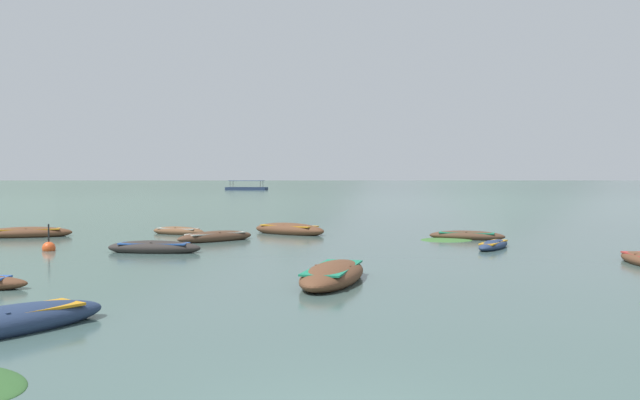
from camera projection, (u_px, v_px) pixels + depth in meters
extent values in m
plane|color=#425B56|center=(301.00, 180.00, 1506.06)|extent=(6000.00, 6000.00, 0.00)
cone|color=#56665B|center=(39.00, 97.00, 2080.57)|extent=(2229.03, 2229.03, 513.53)
cone|color=#4C5B56|center=(286.00, 139.00, 2284.86)|extent=(683.88, 683.88, 277.94)
cone|color=#4C5B56|center=(509.00, 146.00, 2085.42)|extent=(677.61, 677.61, 206.04)
ellipsoid|color=navy|center=(493.00, 245.00, 26.88)|extent=(2.32, 3.11, 0.41)
cube|color=orange|center=(493.00, 242.00, 26.88)|extent=(1.67, 2.24, 0.05)
cube|color=navy|center=(493.00, 241.00, 26.88)|extent=(0.50, 0.35, 0.04)
ellipsoid|color=#4C3323|center=(467.00, 236.00, 30.95)|extent=(3.60, 2.07, 0.50)
cube|color=#197A56|center=(467.00, 233.00, 30.95)|extent=(2.59, 1.49, 0.05)
cube|color=#4C3323|center=(467.00, 232.00, 30.95)|extent=(0.30, 0.67, 0.04)
ellipsoid|color=brown|center=(27.00, 233.00, 32.15)|extent=(4.32, 2.35, 0.61)
cube|color=orange|center=(27.00, 229.00, 32.15)|extent=(3.11, 1.69, 0.05)
cube|color=brown|center=(27.00, 228.00, 32.14)|extent=(0.31, 0.84, 0.04)
ellipsoid|color=#4C3323|center=(216.00, 237.00, 30.10)|extent=(3.64, 3.35, 0.57)
cube|color=#B7B2A3|center=(216.00, 233.00, 30.10)|extent=(2.62, 2.41, 0.05)
cube|color=#4C3323|center=(216.00, 232.00, 30.10)|extent=(0.53, 0.60, 0.04)
ellipsoid|color=brown|center=(289.00, 230.00, 33.86)|extent=(4.18, 3.62, 0.71)
cube|color=orange|center=(289.00, 226.00, 33.86)|extent=(3.01, 2.60, 0.05)
cube|color=brown|center=(289.00, 225.00, 33.86)|extent=(0.61, 0.76, 0.04)
ellipsoid|color=brown|center=(178.00, 231.00, 33.74)|extent=(3.09, 2.08, 0.49)
cube|color=#B7B2A3|center=(178.00, 228.00, 33.73)|extent=(2.23, 1.50, 0.05)
cube|color=brown|center=(178.00, 227.00, 33.73)|extent=(0.33, 0.57, 0.04)
ellipsoid|color=brown|center=(333.00, 275.00, 18.09)|extent=(2.60, 4.74, 0.66)
cube|color=#197A56|center=(333.00, 268.00, 18.09)|extent=(1.87, 3.41, 0.05)
cube|color=brown|center=(333.00, 266.00, 18.09)|extent=(0.98, 0.34, 0.04)
ellipsoid|color=#2D2826|center=(154.00, 248.00, 25.42)|extent=(3.72, 1.52, 0.57)
cube|color=#28519E|center=(154.00, 243.00, 25.41)|extent=(2.68, 1.09, 0.05)
cube|color=#2D2826|center=(154.00, 242.00, 25.41)|extent=(0.17, 0.73, 0.04)
cube|color=navy|center=(247.00, 189.00, 163.26)|extent=(10.39, 5.14, 0.90)
cylinder|color=#4C4742|center=(230.00, 184.00, 162.48)|extent=(0.10, 0.10, 1.80)
cylinder|color=#4C4742|center=(233.00, 184.00, 165.08)|extent=(0.10, 0.10, 1.80)
cylinder|color=#4C4742|center=(260.00, 184.00, 161.37)|extent=(0.10, 0.10, 1.80)
cylinder|color=#4C4742|center=(263.00, 184.00, 163.96)|extent=(0.10, 0.10, 1.80)
cube|color=#334C75|center=(247.00, 181.00, 163.19)|extent=(8.73, 4.32, 0.12)
sphere|color=#DB4C1E|center=(49.00, 248.00, 26.02)|extent=(0.50, 0.50, 0.50)
cylinder|color=black|center=(49.00, 236.00, 26.00)|extent=(0.06, 0.06, 0.94)
ellipsoid|color=#38662D|center=(446.00, 240.00, 30.53)|extent=(3.04, 2.93, 0.14)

